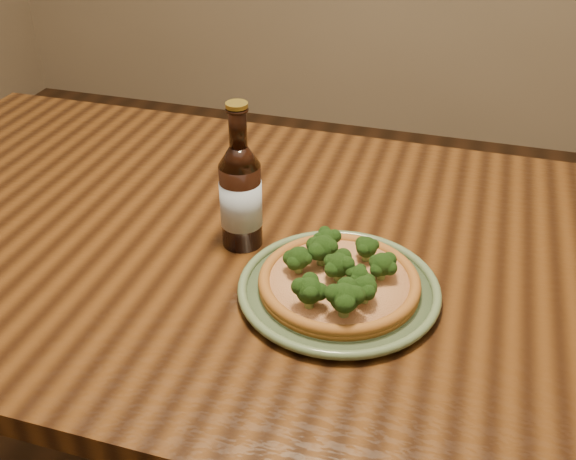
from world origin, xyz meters
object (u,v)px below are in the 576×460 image
(plate, at_px, (339,289))
(beer_bottle, at_px, (241,195))
(pizza, at_px, (339,280))
(table, at_px, (257,283))

(plate, xyz_separation_m, beer_bottle, (-0.19, 0.09, 0.08))
(pizza, xyz_separation_m, beer_bottle, (-0.19, 0.09, 0.06))
(pizza, relative_size, beer_bottle, 0.97)
(plate, bearing_deg, beer_bottle, 154.17)
(beer_bottle, bearing_deg, pizza, -47.57)
(table, bearing_deg, pizza, -32.49)
(plate, relative_size, beer_bottle, 1.22)
(table, xyz_separation_m, pizza, (0.17, -0.11, 0.12))
(table, bearing_deg, beer_bottle, -139.18)
(beer_bottle, bearing_deg, table, 19.56)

